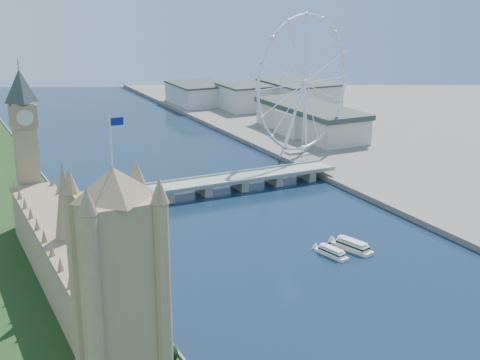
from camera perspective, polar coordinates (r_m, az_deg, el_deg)
victoria_tower at (r=223.80m, az=-10.21°, el=-9.95°), size 28.16×28.16×112.00m
parliament_range at (r=342.14m, az=-14.32°, el=-7.16°), size 24.00×200.00×70.00m
big_ben at (r=429.72m, az=-17.94°, el=4.16°), size 20.02×20.02×110.00m
westminster_bridge at (r=499.14m, az=-3.12°, el=-0.48°), size 220.00×22.00×9.50m
london_eye at (r=587.92m, az=5.50°, el=8.18°), size 113.60×39.12×124.30m
county_hall at (r=691.60m, az=5.97°, el=3.75°), size 54.00×144.00×35.00m
city_skyline at (r=747.13m, az=-8.33°, el=5.96°), size 505.00×280.00×32.00m
tour_boat_near at (r=394.52m, az=7.81°, el=-6.42°), size 11.53×26.09×5.55m
tour_boat_far at (r=404.40m, az=9.55°, el=-5.91°), size 15.10×30.95×6.63m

